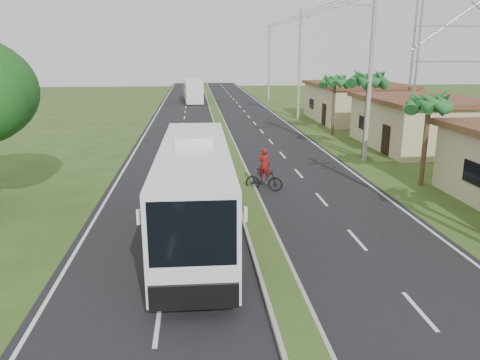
{
  "coord_description": "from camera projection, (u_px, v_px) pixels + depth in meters",
  "views": [
    {
      "loc": [
        -2.42,
        -10.73,
        6.76
      ],
      "look_at": [
        -0.66,
        7.37,
        1.8
      ],
      "focal_mm": 35.0,
      "sensor_mm": 36.0,
      "label": 1
    }
  ],
  "objects": [
    {
      "name": "ground",
      "position": [
        292.0,
        318.0,
        12.3
      ],
      "size": [
        180.0,
        180.0,
        0.0
      ],
      "primitive_type": "plane",
      "color": "#314519",
      "rests_on": "ground"
    },
    {
      "name": "road_asphalt",
      "position": [
        232.0,
        156.0,
        31.51
      ],
      "size": [
        14.0,
        160.0,
        0.02
      ],
      "primitive_type": "cube",
      "color": "black",
      "rests_on": "ground"
    },
    {
      "name": "median_strip",
      "position": [
        232.0,
        155.0,
        31.48
      ],
      "size": [
        1.2,
        160.0,
        0.18
      ],
      "color": "gray",
      "rests_on": "ground"
    },
    {
      "name": "lane_edge_left",
      "position": [
        131.0,
        159.0,
        30.88
      ],
      "size": [
        0.12,
        160.0,
        0.01
      ],
      "primitive_type": "cube",
      "color": "silver",
      "rests_on": "ground"
    },
    {
      "name": "lane_edge_right",
      "position": [
        329.0,
        155.0,
        32.14
      ],
      "size": [
        0.12,
        160.0,
        0.01
      ],
      "primitive_type": "cube",
      "color": "silver",
      "rests_on": "ground"
    },
    {
      "name": "shop_mid",
      "position": [
        419.0,
        122.0,
        34.25
      ],
      "size": [
        7.6,
        10.6,
        3.67
      ],
      "color": "tan",
      "rests_on": "ground"
    },
    {
      "name": "shop_far",
      "position": [
        356.0,
        102.0,
        47.68
      ],
      "size": [
        8.6,
        11.6,
        3.82
      ],
      "color": "tan",
      "rests_on": "ground"
    },
    {
      "name": "palm_verge_b",
      "position": [
        429.0,
        102.0,
        23.56
      ],
      "size": [
        2.4,
        2.4,
        5.05
      ],
      "color": "#473321",
      "rests_on": "ground"
    },
    {
      "name": "palm_verge_c",
      "position": [
        369.0,
        79.0,
        30.03
      ],
      "size": [
        2.4,
        2.4,
        5.85
      ],
      "color": "#473321",
      "rests_on": "ground"
    },
    {
      "name": "palm_verge_d",
      "position": [
        335.0,
        80.0,
        38.87
      ],
      "size": [
        2.4,
        2.4,
        5.25
      ],
      "color": "#473321",
      "rests_on": "ground"
    },
    {
      "name": "utility_pole_b",
      "position": [
        371.0,
        61.0,
        28.74
      ],
      "size": [
        3.2,
        0.28,
        12.0
      ],
      "color": "gray",
      "rests_on": "ground"
    },
    {
      "name": "utility_pole_c",
      "position": [
        300.0,
        64.0,
        48.1
      ],
      "size": [
        1.6,
        0.28,
        11.0
      ],
      "color": "gray",
      "rests_on": "ground"
    },
    {
      "name": "utility_pole_d",
      "position": [
        269.0,
        62.0,
        67.37
      ],
      "size": [
        1.6,
        0.28,
        10.5
      ],
      "color": "gray",
      "rests_on": "ground"
    },
    {
      "name": "billboard_lattice",
      "position": [
        470.0,
        52.0,
        41.38
      ],
      "size": [
        10.18,
        1.18,
        12.07
      ],
      "color": "gray",
      "rests_on": "ground"
    },
    {
      "name": "coach_bus_main",
      "position": [
        195.0,
        184.0,
        17.22
      ],
      "size": [
        2.62,
        11.73,
        3.78
      ],
      "rotation": [
        0.0,
        0.0,
        -0.01
      ],
      "color": "white",
      "rests_on": "ground"
    },
    {
      "name": "coach_bus_far",
      "position": [
        193.0,
        89.0,
        66.39
      ],
      "size": [
        2.77,
        10.55,
        3.04
      ],
      "rotation": [
        0.0,
        0.0,
        0.05
      ],
      "color": "white",
      "rests_on": "ground"
    },
    {
      "name": "motorcyclist",
      "position": [
        264.0,
        176.0,
        23.48
      ],
      "size": [
        1.97,
        1.17,
        2.19
      ],
      "rotation": [
        0.0,
        0.0,
        -0.36
      ],
      "color": "black",
      "rests_on": "ground"
    }
  ]
}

